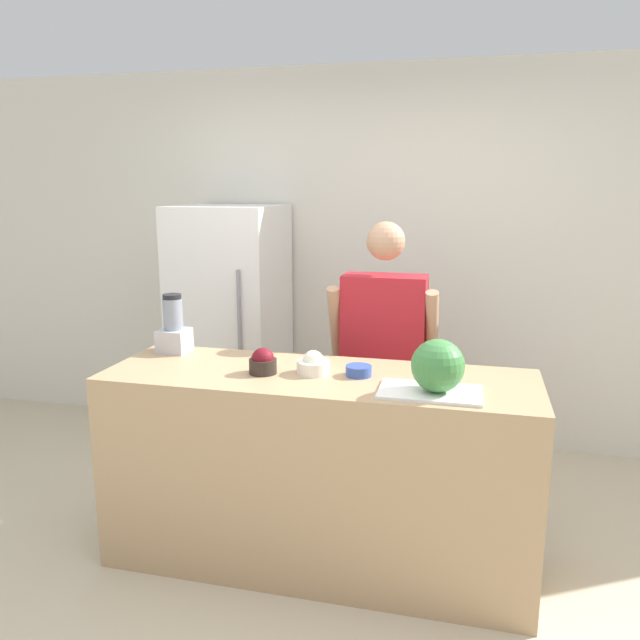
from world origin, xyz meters
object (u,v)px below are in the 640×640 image
(person, at_px, (383,364))
(blender, at_px, (174,329))
(refrigerator, at_px, (232,328))
(bowl_small_blue, at_px, (359,371))
(bowl_cream, at_px, (313,365))
(watermelon, at_px, (438,366))
(bowl_cherries, at_px, (263,363))

(person, xyz_separation_m, blender, (-1.04, -0.47, 0.25))
(refrigerator, xyz_separation_m, person, (1.14, -0.58, -0.02))
(person, relative_size, bowl_small_blue, 13.46)
(bowl_cream, bearing_deg, refrigerator, 126.04)
(bowl_cream, height_order, bowl_small_blue, bowl_cream)
(person, distance_m, watermelon, 0.94)
(refrigerator, distance_m, bowl_cherries, 1.48)
(bowl_cherries, distance_m, bowl_cream, 0.23)
(watermelon, bearing_deg, bowl_small_blue, 153.53)
(refrigerator, distance_m, bowl_cream, 1.55)
(person, relative_size, bowl_cream, 10.51)
(refrigerator, xyz_separation_m, bowl_cherries, (0.68, -1.30, 0.16))
(person, height_order, bowl_cherries, person)
(bowl_cream, distance_m, bowl_small_blue, 0.21)
(refrigerator, relative_size, watermelon, 7.50)
(watermelon, relative_size, bowl_cream, 1.45)
(bowl_cream, relative_size, bowl_small_blue, 1.28)
(bowl_cherries, height_order, bowl_small_blue, bowl_cherries)
(refrigerator, bearing_deg, bowl_cream, -53.96)
(bowl_small_blue, height_order, blender, blender)
(bowl_cherries, bearing_deg, bowl_small_blue, 8.94)
(bowl_cream, xyz_separation_m, blender, (-0.81, 0.20, 0.08))
(watermelon, bearing_deg, bowl_cream, 164.11)
(bowl_cherries, height_order, bowl_cream, bowl_cherries)
(bowl_cherries, xyz_separation_m, blender, (-0.58, 0.25, 0.07))
(watermelon, xyz_separation_m, bowl_cherries, (-0.80, 0.11, -0.07))
(bowl_small_blue, xyz_separation_m, blender, (-1.02, 0.19, 0.10))
(bowl_small_blue, bearing_deg, watermelon, -26.47)
(refrigerator, relative_size, person, 1.04)
(refrigerator, distance_m, blender, 1.08)
(bowl_cherries, bearing_deg, blender, 156.25)
(watermelon, height_order, bowl_cream, watermelon)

